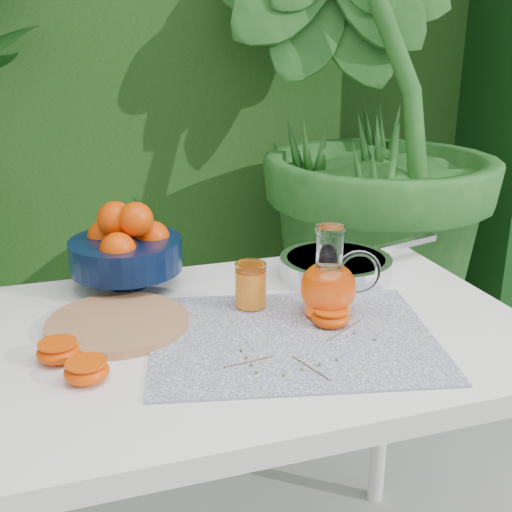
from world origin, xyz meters
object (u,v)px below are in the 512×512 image
object	(u,v)px
white_table	(259,364)
fruit_bowl	(126,247)
saute_pan	(337,266)
juice_pitcher	(329,285)
cutting_board	(118,323)

from	to	relation	value
white_table	fruit_bowl	size ratio (longest dim) A/B	3.25
fruit_bowl	saute_pan	bearing A→B (deg)	-11.49
juice_pitcher	saute_pan	bearing A→B (deg)	61.16
white_table	juice_pitcher	bearing A→B (deg)	-2.20
fruit_bowl	juice_pitcher	size ratio (longest dim) A/B	1.74
cutting_board	saute_pan	size ratio (longest dim) A/B	0.57
cutting_board	fruit_bowl	size ratio (longest dim) A/B	0.85
fruit_bowl	saute_pan	distance (m)	0.46
white_table	fruit_bowl	bearing A→B (deg)	126.61
fruit_bowl	juice_pitcher	bearing A→B (deg)	-39.43
cutting_board	juice_pitcher	xyz separation A→B (m)	(0.39, -0.08, 0.06)
fruit_bowl	juice_pitcher	xyz separation A→B (m)	(0.34, -0.28, -0.02)
cutting_board	fruit_bowl	bearing A→B (deg)	77.40
juice_pitcher	saute_pan	distance (m)	0.22
saute_pan	juice_pitcher	bearing A→B (deg)	-118.84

